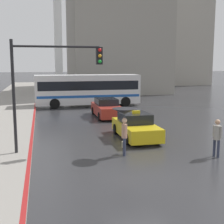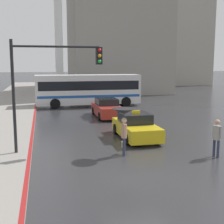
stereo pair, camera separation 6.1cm
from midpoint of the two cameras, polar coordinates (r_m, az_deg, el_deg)
name	(u,v)px [view 1 (the left image)]	position (r m, az deg, el deg)	size (l,w,h in m)	color
ground_plane	(141,178)	(11.91, 5.20, -11.92)	(300.00, 300.00, 0.00)	#2D2D30
taxi	(136,127)	(17.82, 4.25, -2.69)	(1.91, 4.31, 1.59)	gold
sedan_red	(107,108)	(24.90, -1.04, 0.68)	(1.91, 4.63, 1.46)	#A52D23
city_bus	(88,89)	(31.18, -4.53, 4.26)	(10.27, 2.77, 3.11)	silver
pedestrian_with_umbrella	(124,116)	(14.22, 2.17, -0.80)	(1.13, 1.13, 2.20)	#2D3347
pedestrian_man	(217,135)	(14.88, 18.53, -3.96)	(0.42, 0.46, 1.73)	#2D3347
traffic_light	(52,75)	(14.51, -11.10, 6.70)	(4.11, 0.38, 5.27)	black
building_tower_near	(116,7)	(47.95, 0.67, 18.64)	(13.46, 12.85, 24.73)	gray
building_tower_far	(173,13)	(67.08, 11.10, 17.31)	(12.06, 11.43, 28.52)	#A39E93
monument_cross	(57,6)	(40.04, -10.01, 18.52)	(8.55, 0.90, 19.44)	white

